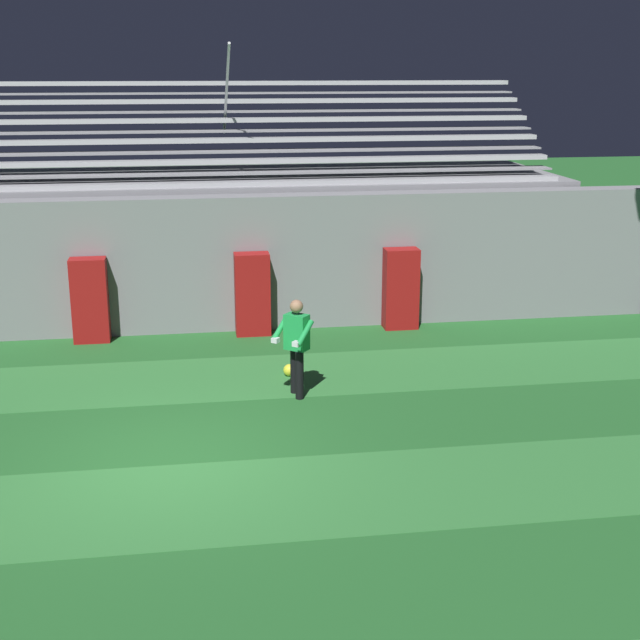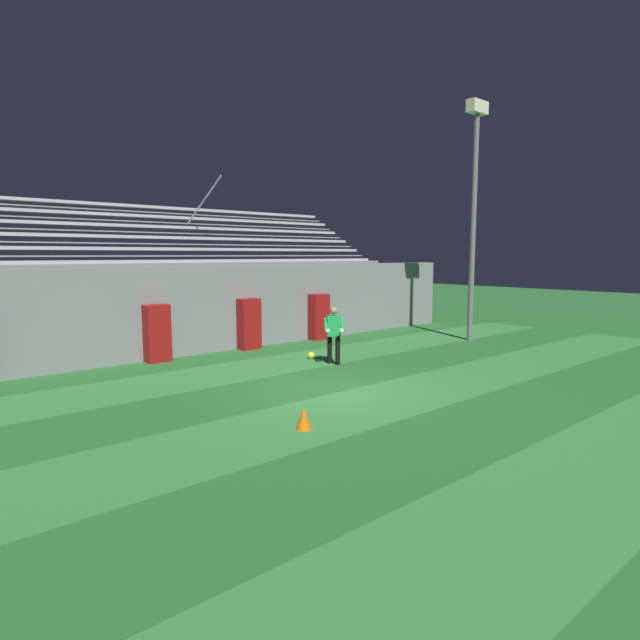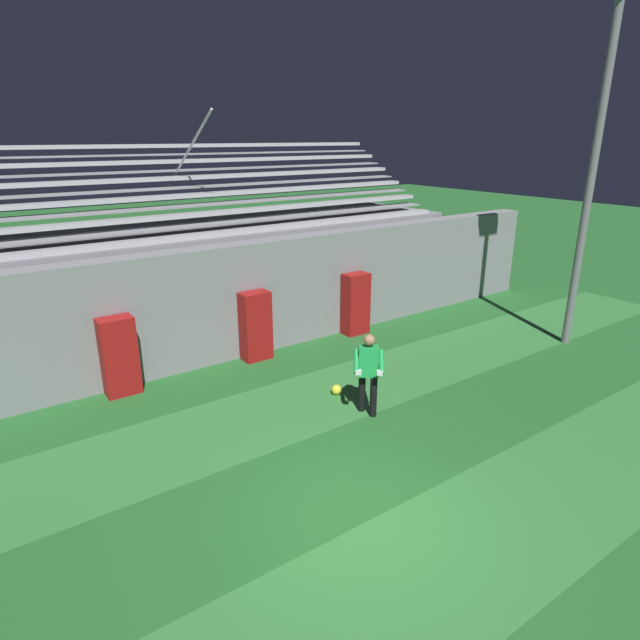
# 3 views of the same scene
# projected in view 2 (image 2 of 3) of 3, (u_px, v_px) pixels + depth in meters

# --- Properties ---
(ground_plane) EXTENTS (80.00, 80.00, 0.00)m
(ground_plane) POSITION_uv_depth(u_px,v_px,m) (334.00, 391.00, 12.51)
(ground_plane) COLOR #236028
(turf_stripe_near) EXTENTS (28.00, 2.33, 0.01)m
(turf_stripe_near) POSITION_uv_depth(u_px,v_px,m) (605.00, 466.00, 8.04)
(turf_stripe_near) COLOR #337A38
(turf_stripe_near) RESTS_ON ground
(turf_stripe_mid) EXTENTS (28.00, 2.33, 0.01)m
(turf_stripe_mid) POSITION_uv_depth(u_px,v_px,m) (377.00, 402.00, 11.51)
(turf_stripe_mid) COLOR #337A38
(turf_stripe_mid) RESTS_ON ground
(turf_stripe_far) EXTENTS (28.00, 2.33, 0.01)m
(turf_stripe_far) POSITION_uv_depth(u_px,v_px,m) (254.00, 368.00, 14.98)
(turf_stripe_far) COLOR #337A38
(turf_stripe_far) RESTS_ON ground
(back_wall) EXTENTS (24.00, 0.60, 2.80)m
(back_wall) POSITION_uv_depth(u_px,v_px,m) (197.00, 310.00, 17.18)
(back_wall) COLOR gray
(back_wall) RESTS_ON ground
(padding_pillar_gate_left) EXTENTS (0.71, 0.44, 1.70)m
(padding_pillar_gate_left) POSITION_uv_depth(u_px,v_px,m) (157.00, 333.00, 15.77)
(padding_pillar_gate_left) COLOR maroon
(padding_pillar_gate_left) RESTS_ON ground
(padding_pillar_gate_right) EXTENTS (0.71, 0.44, 1.70)m
(padding_pillar_gate_right) POSITION_uv_depth(u_px,v_px,m) (249.00, 324.00, 17.90)
(padding_pillar_gate_right) COLOR maroon
(padding_pillar_gate_right) RESTS_ON ground
(padding_pillar_far_right) EXTENTS (0.71, 0.44, 1.70)m
(padding_pillar_far_right) POSITION_uv_depth(u_px,v_px,m) (319.00, 317.00, 19.95)
(padding_pillar_far_right) COLOR maroon
(padding_pillar_far_right) RESTS_ON ground
(bleacher_stand) EXTENTS (18.00, 4.75, 5.83)m
(bleacher_stand) POSITION_uv_depth(u_px,v_px,m) (160.00, 301.00, 19.17)
(bleacher_stand) COLOR gray
(bleacher_stand) RESTS_ON ground
(floodlight_pole) EXTENTS (0.90, 0.36, 8.58)m
(floodlight_pole) POSITION_uv_depth(u_px,v_px,m) (474.00, 193.00, 19.28)
(floodlight_pole) COLOR slate
(floodlight_pole) RESTS_ON ground
(goalkeeper) EXTENTS (0.74, 0.73, 1.67)m
(goalkeeper) POSITION_uv_depth(u_px,v_px,m) (334.00, 332.00, 15.42)
(goalkeeper) COLOR black
(goalkeeper) RESTS_ON ground
(soccer_ball) EXTENTS (0.22, 0.22, 0.22)m
(soccer_ball) POSITION_uv_depth(u_px,v_px,m) (311.00, 355.00, 16.27)
(soccer_ball) COLOR yellow
(soccer_ball) RESTS_ON ground
(traffic_cone) EXTENTS (0.30, 0.30, 0.42)m
(traffic_cone) POSITION_uv_depth(u_px,v_px,m) (304.00, 418.00, 9.71)
(traffic_cone) COLOR orange
(traffic_cone) RESTS_ON ground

